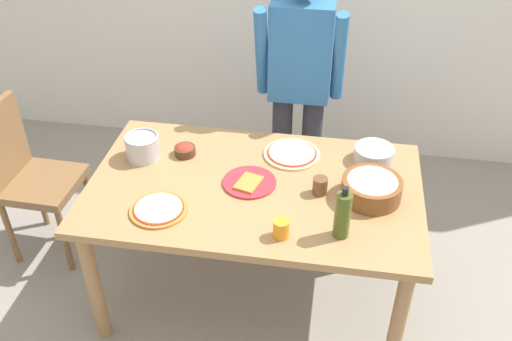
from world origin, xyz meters
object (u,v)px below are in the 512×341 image
(pizza_raw_on_board, at_px, (292,154))
(cup_orange, at_px, (281,229))
(small_sauce_bowl, at_px, (185,150))
(plate_with_slice, at_px, (249,182))
(steel_pot, at_px, (142,147))
(mixing_bowl_steel, at_px, (374,154))
(olive_oil_bottle, at_px, (343,215))
(chair_wooden_left, at_px, (28,173))
(pizza_cooked_on_tray, at_px, (159,209))
(popcorn_bowl, at_px, (372,187))
(cup_small_brown, at_px, (320,186))
(person_cook, at_px, (299,82))
(dining_table, at_px, (254,200))

(pizza_raw_on_board, bearing_deg, cup_orange, -87.87)
(pizza_raw_on_board, height_order, small_sauce_bowl, small_sauce_bowl)
(plate_with_slice, bearing_deg, steel_pot, 167.19)
(steel_pot, bearing_deg, cup_orange, -31.53)
(mixing_bowl_steel, height_order, small_sauce_bowl, mixing_bowl_steel)
(olive_oil_bottle, distance_m, steel_pot, 1.11)
(chair_wooden_left, height_order, pizza_cooked_on_tray, chair_wooden_left)
(chair_wooden_left, relative_size, pizza_cooked_on_tray, 3.60)
(popcorn_bowl, height_order, mixing_bowl_steel, popcorn_bowl)
(pizza_raw_on_board, distance_m, popcorn_bowl, 0.50)
(chair_wooden_left, relative_size, small_sauce_bowl, 8.64)
(pizza_cooked_on_tray, bearing_deg, pizza_raw_on_board, 44.81)
(popcorn_bowl, xyz_separation_m, olive_oil_bottle, (-0.13, -0.28, 0.05))
(small_sauce_bowl, distance_m, steel_pot, 0.22)
(cup_small_brown, bearing_deg, chair_wooden_left, 173.18)
(pizza_cooked_on_tray, xyz_separation_m, plate_with_slice, (0.37, 0.27, -0.00))
(olive_oil_bottle, bearing_deg, person_cook, 105.58)
(person_cook, xyz_separation_m, pizza_raw_on_board, (0.02, -0.47, -0.17))
(popcorn_bowl, height_order, cup_small_brown, popcorn_bowl)
(popcorn_bowl, bearing_deg, olive_oil_bottle, -114.23)
(chair_wooden_left, bearing_deg, steel_pot, -3.82)
(person_cook, height_order, popcorn_bowl, person_cook)
(small_sauce_bowl, bearing_deg, cup_orange, -43.25)
(olive_oil_bottle, bearing_deg, pizza_raw_on_board, 115.72)
(pizza_cooked_on_tray, distance_m, cup_small_brown, 0.75)
(mixing_bowl_steel, height_order, cup_small_brown, cup_small_brown)
(mixing_bowl_steel, relative_size, cup_orange, 2.35)
(steel_pot, bearing_deg, small_sauce_bowl, 16.74)
(person_cook, xyz_separation_m, cup_small_brown, (0.18, -0.77, -0.14))
(person_cook, height_order, plate_with_slice, person_cook)
(person_cook, bearing_deg, pizza_raw_on_board, -87.99)
(olive_oil_bottle, distance_m, cup_orange, 0.27)
(olive_oil_bottle, bearing_deg, dining_table, 145.83)
(popcorn_bowl, height_order, cup_orange, popcorn_bowl)
(chair_wooden_left, distance_m, mixing_bowl_steel, 1.91)
(dining_table, height_order, olive_oil_bottle, olive_oil_bottle)
(small_sauce_bowl, bearing_deg, dining_table, -26.50)
(chair_wooden_left, distance_m, pizza_cooked_on_tray, 1.05)
(cup_orange, bearing_deg, dining_table, 117.07)
(plate_with_slice, bearing_deg, chair_wooden_left, 172.14)
(pizza_cooked_on_tray, bearing_deg, popcorn_bowl, 15.04)
(mixing_bowl_steel, relative_size, olive_oil_bottle, 0.78)
(chair_wooden_left, height_order, popcorn_bowl, chair_wooden_left)
(mixing_bowl_steel, height_order, cup_orange, cup_orange)
(popcorn_bowl, bearing_deg, steel_pot, 172.94)
(olive_oil_bottle, height_order, steel_pot, olive_oil_bottle)
(dining_table, distance_m, plate_with_slice, 0.10)
(steel_pot, height_order, cup_orange, steel_pot)
(popcorn_bowl, relative_size, steel_pot, 1.61)
(plate_with_slice, bearing_deg, pizza_cooked_on_tray, -144.33)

